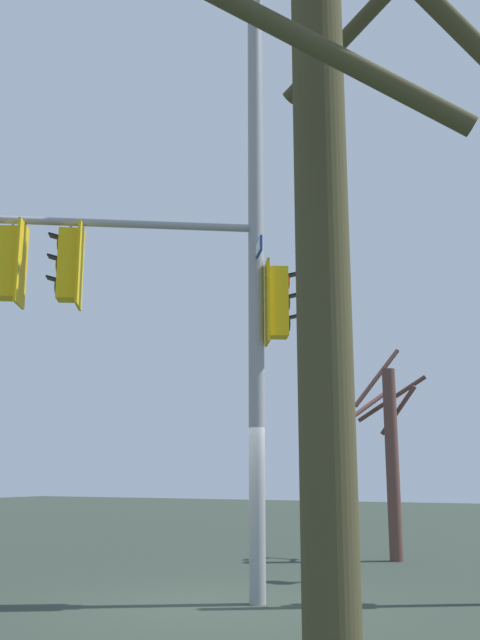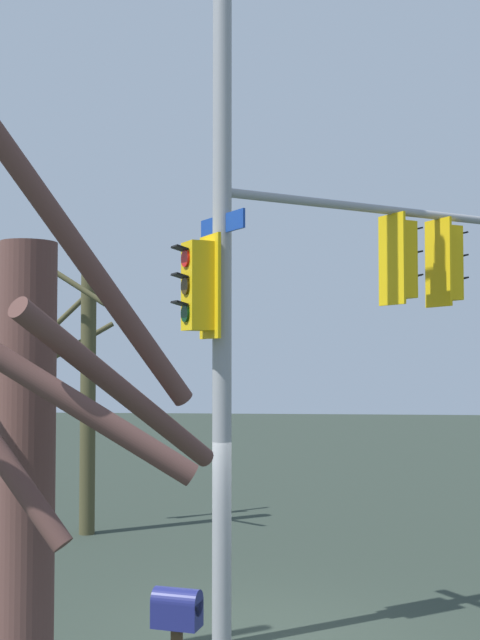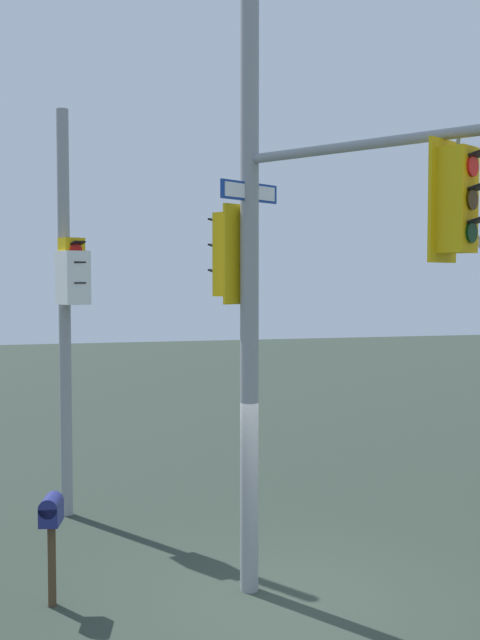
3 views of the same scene
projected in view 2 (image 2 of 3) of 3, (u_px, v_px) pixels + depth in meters
name	position (u px, v px, depth m)	size (l,w,h in m)	color
ground_plane	(259.00, 636.00, 10.28)	(80.00, 80.00, 0.00)	#2A342C
main_signal_pole_assembly	(283.00, 236.00, 10.75)	(5.75, 3.25, 9.87)	gray
mailbox	(177.00, 621.00, 7.50)	(0.48, 0.33, 1.41)	#4C3823
bare_tree_behind_pole	(87.00, 391.00, 16.36)	(1.65, 1.94, 5.46)	#433F27
bare_tree_across_street	(28.00, 609.00, 3.98)	(1.62, 1.31, 4.73)	brown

